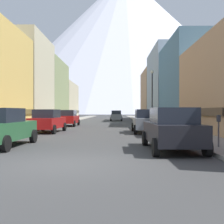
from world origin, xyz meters
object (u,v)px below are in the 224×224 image
at_px(car_left_0, 1,127).
at_px(car_right_1, 146,121).
at_px(car_driving_0, 116,116).
at_px(streetlamp_right, 152,89).
at_px(parking_meter_near, 219,126).
at_px(pedestrian_0, 160,118).
at_px(car_right_0, 172,129).
at_px(potted_plant_0, 181,122).
at_px(car_left_2, 68,118).
at_px(car_left_1, 48,121).
at_px(trash_bin_right, 190,126).
at_px(pedestrian_1, 52,117).

bearing_deg(car_left_0, car_right_1, 47.49).
distance_m(car_driving_0, streetlamp_right, 18.94).
bearing_deg(parking_meter_near, pedestrian_0, 88.42).
xyz_separation_m(car_right_0, potted_plant_0, (3.20, 11.90, -0.20)).
bearing_deg(car_right_1, car_left_0, -132.51).
relative_size(car_right_1, potted_plant_0, 4.48).
xyz_separation_m(car_left_2, car_right_1, (7.60, -9.49, 0.00)).
bearing_deg(car_left_1, potted_plant_0, 11.65).
height_order(parking_meter_near, potted_plant_0, parking_meter_near).
height_order(car_right_0, streetlamp_right, streetlamp_right).
xyz_separation_m(trash_bin_right, streetlamp_right, (-1.00, 10.98, 3.34)).
xyz_separation_m(car_right_1, trash_bin_right, (2.55, -2.75, -0.26)).
relative_size(car_right_1, parking_meter_near, 3.33).
height_order(car_left_1, trash_bin_right, car_left_1).
xyz_separation_m(car_left_1, streetlamp_right, (9.15, 7.94, 3.09)).
relative_size(potted_plant_0, streetlamp_right, 0.17).
distance_m(parking_meter_near, trash_bin_right, 6.64).
bearing_deg(car_right_0, potted_plant_0, 74.96).
xyz_separation_m(car_driving_0, pedestrian_1, (-7.85, -14.29, 0.01)).
bearing_deg(pedestrian_0, car_right_0, -97.66).
bearing_deg(streetlamp_right, trash_bin_right, -84.80).
height_order(car_right_1, pedestrian_1, pedestrian_1).
bearing_deg(car_right_1, car_left_2, 128.68).
distance_m(car_left_1, car_right_1, 7.61).
xyz_separation_m(car_left_2, trash_bin_right, (10.15, -12.24, -0.26)).
relative_size(car_left_1, parking_meter_near, 3.36).
relative_size(car_left_0, car_right_1, 1.01).
bearing_deg(pedestrian_0, car_left_1, -139.71).
bearing_deg(car_left_1, car_left_0, -90.00).
xyz_separation_m(car_right_1, car_driving_0, (-2.20, 26.54, 0.00)).
distance_m(car_left_2, pedestrian_1, 3.69).
bearing_deg(pedestrian_0, streetlamp_right, -146.94).
relative_size(car_right_0, potted_plant_0, 4.47).
bearing_deg(car_right_0, pedestrian_1, 114.92).
relative_size(car_left_0, trash_bin_right, 4.55).
relative_size(car_right_1, trash_bin_right, 4.52).
xyz_separation_m(car_left_0, potted_plant_0, (10.80, 10.81, -0.20)).
xyz_separation_m(car_right_1, potted_plant_0, (3.20, 2.52, -0.20)).
bearing_deg(car_right_1, pedestrian_1, 129.36).
height_order(car_right_1, potted_plant_0, car_right_1).
distance_m(car_left_1, car_right_0, 12.31).
height_order(car_right_1, car_driving_0, same).
xyz_separation_m(car_right_0, pedestrian_1, (-10.05, 21.63, 0.01)).
relative_size(car_left_0, car_left_1, 1.00).
relative_size(car_right_0, trash_bin_right, 4.51).
distance_m(car_left_2, pedestrian_0, 10.07).
bearing_deg(car_right_0, car_driving_0, 93.51).
bearing_deg(car_right_0, parking_meter_near, 0.78).
xyz_separation_m(car_left_0, streetlamp_right, (9.15, 16.52, 3.09)).
bearing_deg(car_driving_0, car_right_0, -86.49).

